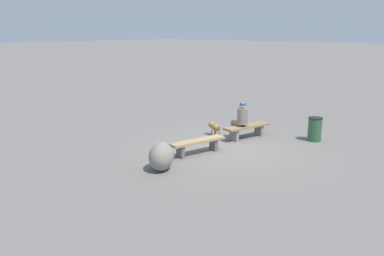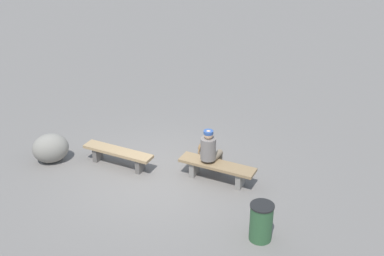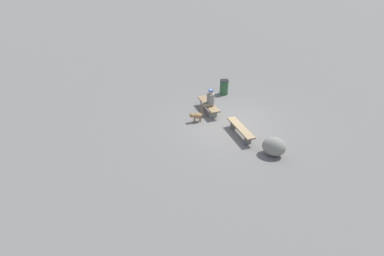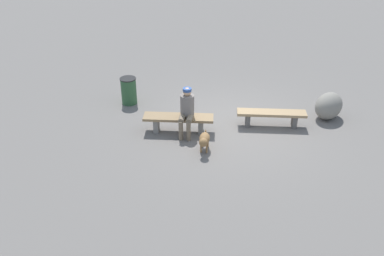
{
  "view_description": "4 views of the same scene",
  "coord_description": "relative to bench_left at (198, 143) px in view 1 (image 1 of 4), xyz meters",
  "views": [
    {
      "loc": [
        -9.78,
        -6.95,
        3.62
      ],
      "look_at": [
        -0.57,
        0.94,
        0.6
      ],
      "focal_mm": 37.07,
      "sensor_mm": 36.0,
      "label": 1
    },
    {
      "loc": [
        2.95,
        -9.59,
        6.31
      ],
      "look_at": [
        0.54,
        1.37,
        0.68
      ],
      "focal_mm": 46.54,
      "sensor_mm": 36.0,
      "label": 2
    },
    {
      "loc": [
        -8.7,
        7.74,
        6.78
      ],
      "look_at": [
        -0.04,
        2.03,
        0.45
      ],
      "focal_mm": 27.74,
      "sensor_mm": 36.0,
      "label": 3
    },
    {
      "loc": [
        2.7,
        9.55,
        5.62
      ],
      "look_at": [
        1.22,
        1.12,
        0.64
      ],
      "focal_mm": 39.31,
      "sensor_mm": 36.0,
      "label": 4
    }
  ],
  "objects": [
    {
      "name": "boulder",
      "position": [
        -1.69,
        -0.16,
        0.05
      ],
      "size": [
        1.1,
        1.04,
        0.75
      ],
      "primitive_type": "ellipsoid",
      "rotation": [
        0.0,
        0.0,
        5.29
      ],
      "color": "gray",
      "rests_on": "ground"
    },
    {
      "name": "bench_left",
      "position": [
        0.0,
        0.0,
        0.0
      ],
      "size": [
        1.85,
        0.78,
        0.44
      ],
      "rotation": [
        0.0,
        0.0,
        -0.24
      ],
      "color": "#605B56",
      "rests_on": "ground"
    },
    {
      "name": "bench_right",
      "position": [
        2.47,
        -0.15,
        0.01
      ],
      "size": [
        1.86,
        0.84,
        0.45
      ],
      "rotation": [
        0.0,
        0.0,
        -0.24
      ],
      "color": "gray",
      "rests_on": "ground"
    },
    {
      "name": "seated_person",
      "position": [
        2.27,
        -0.01,
        0.41
      ],
      "size": [
        0.47,
        0.66,
        1.26
      ],
      "rotation": [
        0.0,
        0.0,
        -0.33
      ],
      "color": "slate",
      "rests_on": "ground"
    },
    {
      "name": "trash_bin",
      "position": [
        3.66,
        -2.04,
        0.07
      ],
      "size": [
        0.47,
        0.47,
        0.8
      ],
      "color": "#2D5633",
      "rests_on": "ground"
    },
    {
      "name": "ground",
      "position": [
        1.06,
        -0.29,
        -0.36
      ],
      "size": [
        210.0,
        210.0,
        0.06
      ],
      "primitive_type": "cube",
      "color": "slate"
    },
    {
      "name": "dog",
      "position": [
        1.99,
        0.89,
        -0.0
      ],
      "size": [
        0.37,
        0.66,
        0.48
      ],
      "rotation": [
        0.0,
        0.0,
        1.26
      ],
      "color": "olive",
      "rests_on": "ground"
    }
  ]
}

